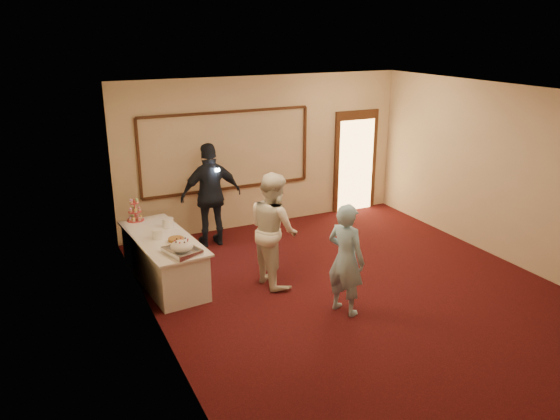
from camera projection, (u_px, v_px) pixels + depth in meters
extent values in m
plane|color=black|center=(358.00, 292.00, 8.40)|extent=(7.00, 7.00, 0.00)
cube|color=beige|center=(264.00, 152.00, 10.92)|extent=(6.00, 0.04, 3.00)
cube|color=beige|center=(157.00, 231.00, 6.70)|extent=(0.04, 7.00, 3.00)
cube|color=beige|center=(512.00, 176.00, 9.15)|extent=(0.04, 7.00, 3.00)
cube|color=white|center=(368.00, 94.00, 7.45)|extent=(6.00, 7.00, 0.04)
cube|color=#351E10|center=(228.00, 188.00, 10.77)|extent=(3.40, 0.04, 0.05)
cube|color=#351E10|center=(226.00, 112.00, 10.29)|extent=(3.40, 0.04, 0.05)
cube|color=#351E10|center=(139.00, 160.00, 9.84)|extent=(0.05, 0.04, 1.50)
cube|color=#351E10|center=(305.00, 143.00, 11.23)|extent=(0.05, 0.04, 1.50)
cube|color=#351E10|center=(355.00, 161.00, 11.89)|extent=(1.05, 0.06, 2.20)
cube|color=#FFBF66|center=(356.00, 166.00, 11.90)|extent=(0.85, 0.02, 2.00)
cube|color=silver|center=(164.00, 260.00, 8.63)|extent=(0.92, 2.08, 0.74)
cube|color=silver|center=(162.00, 238.00, 8.50)|extent=(1.02, 2.20, 0.03)
cube|color=#BABCC1|center=(182.00, 252.00, 7.87)|extent=(0.52, 0.60, 0.04)
ellipsoid|color=silver|center=(182.00, 246.00, 7.83)|extent=(0.33, 0.33, 0.15)
cube|color=silver|center=(186.00, 246.00, 8.03)|extent=(0.25, 0.29, 0.01)
cylinder|color=#C33B42|center=(135.00, 210.00, 9.16)|extent=(0.02, 0.02, 0.38)
cylinder|color=#C33B42|center=(136.00, 220.00, 9.22)|extent=(0.29, 0.29, 0.01)
cylinder|color=#C33B42|center=(135.00, 212.00, 9.17)|extent=(0.22, 0.22, 0.01)
cylinder|color=#C33B42|center=(134.00, 203.00, 9.12)|extent=(0.15, 0.15, 0.01)
cylinder|color=white|center=(158.00, 234.00, 8.42)|extent=(0.17, 0.17, 0.14)
cylinder|color=white|center=(158.00, 229.00, 8.39)|extent=(0.18, 0.18, 0.01)
cylinder|color=white|center=(168.00, 223.00, 8.88)|extent=(0.17, 0.17, 0.14)
cylinder|color=white|center=(168.00, 219.00, 8.86)|extent=(0.18, 0.18, 0.01)
cylinder|color=white|center=(176.00, 241.00, 8.31)|extent=(0.28, 0.28, 0.01)
cylinder|color=brown|center=(176.00, 239.00, 8.30)|extent=(0.24, 0.24, 0.04)
imported|color=#9BD3F4|center=(346.00, 259.00, 7.58)|extent=(0.58, 0.69, 1.62)
imported|color=white|center=(273.00, 229.00, 8.45)|extent=(0.73, 0.92, 1.80)
imported|color=black|center=(211.00, 195.00, 9.94)|extent=(1.15, 0.51, 1.93)
cube|color=white|center=(217.00, 170.00, 9.61)|extent=(0.07, 0.04, 0.05)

